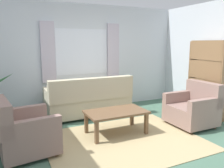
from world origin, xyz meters
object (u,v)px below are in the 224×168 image
object	(u,v)px
couch	(89,100)
bookshelf	(208,83)
coffee_table	(116,114)
armchair_left	(23,132)
armchair_right	(193,108)

from	to	relation	value
couch	bookshelf	size ratio (longest dim) A/B	1.10
coffee_table	couch	bearing A→B (deg)	94.01
coffee_table	bookshelf	world-z (taller)	bookshelf
armchair_left	couch	bearing A→B (deg)	-56.43
couch	bookshelf	bearing A→B (deg)	153.85
couch	armchair_right	world-z (taller)	couch
couch	armchair_right	xyz separation A→B (m)	(1.71, -1.48, -0.01)
couch	bookshelf	distance (m)	2.72
couch	armchair_left	xyz separation A→B (m)	(-1.53, -1.32, -0.01)
coffee_table	bookshelf	distance (m)	2.36
armchair_left	coffee_table	bearing A→B (deg)	-93.71
armchair_left	armchair_right	xyz separation A→B (m)	(3.24, -0.17, 0.00)
armchair_left	armchair_right	size ratio (longest dim) A/B	1.06
couch	armchair_left	world-z (taller)	couch
couch	bookshelf	world-z (taller)	bookshelf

